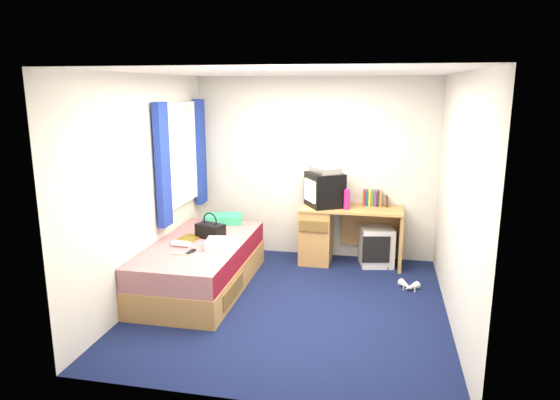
% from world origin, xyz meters
% --- Properties ---
extents(ground, '(3.40, 3.40, 0.00)m').
position_xyz_m(ground, '(0.00, 0.00, 0.00)').
color(ground, '#0C1438').
rests_on(ground, ground).
extents(room_shell, '(3.40, 3.40, 3.40)m').
position_xyz_m(room_shell, '(0.00, 0.00, 1.45)').
color(room_shell, white).
rests_on(room_shell, ground).
extents(bed, '(1.01, 2.00, 0.54)m').
position_xyz_m(bed, '(-1.10, 0.27, 0.27)').
color(bed, tan).
rests_on(bed, ground).
extents(pillow, '(0.55, 0.42, 0.11)m').
position_xyz_m(pillow, '(-1.10, 1.12, 0.59)').
color(pillow, '#1B98B2').
rests_on(pillow, bed).
extents(desk, '(1.30, 0.55, 0.75)m').
position_xyz_m(desk, '(0.25, 1.44, 0.41)').
color(desk, tan).
rests_on(desk, ground).
extents(storage_cube, '(0.47, 0.47, 0.50)m').
position_xyz_m(storage_cube, '(0.86, 1.43, 0.25)').
color(storage_cube, silver).
rests_on(storage_cube, ground).
extents(crt_tv, '(0.57, 0.58, 0.44)m').
position_xyz_m(crt_tv, '(0.17, 1.44, 0.97)').
color(crt_tv, black).
rests_on(crt_tv, desk).
extents(vcr, '(0.44, 0.47, 0.07)m').
position_xyz_m(vcr, '(0.17, 1.44, 1.22)').
color(vcr, '#ACADAF').
rests_on(vcr, crt_tv).
extents(book_row, '(0.24, 0.13, 0.20)m').
position_xyz_m(book_row, '(0.78, 1.60, 0.85)').
color(book_row, maroon).
rests_on(book_row, desk).
extents(picture_frame, '(0.03, 0.12, 0.14)m').
position_xyz_m(picture_frame, '(0.96, 1.58, 0.82)').
color(picture_frame, '#321E10').
rests_on(picture_frame, desk).
extents(pink_water_bottle, '(0.08, 0.08, 0.24)m').
position_xyz_m(pink_water_bottle, '(0.46, 1.32, 0.87)').
color(pink_water_bottle, '#DE1F77').
rests_on(pink_water_bottle, desk).
extents(aerosol_can, '(0.05, 0.05, 0.17)m').
position_xyz_m(aerosol_can, '(0.35, 1.47, 0.83)').
color(aerosol_can, silver).
rests_on(aerosol_can, desk).
extents(handbag, '(0.37, 0.28, 0.30)m').
position_xyz_m(handbag, '(-1.05, 0.47, 0.63)').
color(handbag, black).
rests_on(handbag, bed).
extents(towel, '(0.35, 0.31, 0.10)m').
position_xyz_m(towel, '(-0.80, 0.11, 0.59)').
color(towel, white).
rests_on(towel, bed).
extents(magazine, '(0.26, 0.31, 0.01)m').
position_xyz_m(magazine, '(-1.28, 0.36, 0.55)').
color(magazine, gold).
rests_on(magazine, bed).
extents(water_bottle, '(0.20, 0.08, 0.07)m').
position_xyz_m(water_bottle, '(-1.25, 0.07, 0.58)').
color(water_bottle, white).
rests_on(water_bottle, bed).
extents(colour_swatch_fan, '(0.22, 0.07, 0.01)m').
position_xyz_m(colour_swatch_fan, '(-1.14, -0.16, 0.55)').
color(colour_swatch_fan, yellow).
rests_on(colour_swatch_fan, bed).
extents(remote_control, '(0.06, 0.16, 0.02)m').
position_xyz_m(remote_control, '(-1.07, -0.10, 0.55)').
color(remote_control, black).
rests_on(remote_control, bed).
extents(window_assembly, '(0.11, 1.42, 1.40)m').
position_xyz_m(window_assembly, '(-1.55, 0.90, 1.42)').
color(window_assembly, silver).
rests_on(window_assembly, room_shell).
extents(white_heels, '(0.25, 0.26, 0.09)m').
position_xyz_m(white_heels, '(1.24, 0.67, 0.04)').
color(white_heels, silver).
rests_on(white_heels, ground).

